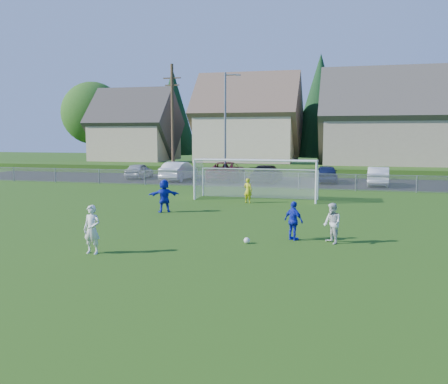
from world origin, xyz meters
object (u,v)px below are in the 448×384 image
(car_b, at_px, (179,171))
(soccer_goal, at_px, (257,173))
(car_e, at_px, (326,174))
(player_white_b, at_px, (332,223))
(player_blue_b, at_px, (164,196))
(car_f, at_px, (378,176))
(player_blue_a, at_px, (294,221))
(car_c, at_px, (226,171))
(car_d, at_px, (267,174))
(player_white_a, at_px, (92,229))
(car_a, at_px, (139,171))
(soccer_ball, at_px, (247,240))
(goalkeeper, at_px, (248,190))

(car_b, relative_size, soccer_goal, 0.66)
(car_b, relative_size, car_e, 1.14)
(player_white_b, relative_size, player_blue_b, 0.88)
(car_f, xyz_separation_m, soccer_goal, (-7.76, -10.16, 0.90))
(player_blue_a, relative_size, car_c, 0.25)
(car_d, bearing_deg, player_blue_b, 83.03)
(player_white_a, relative_size, player_blue_b, 0.97)
(player_white_b, bearing_deg, car_c, 172.59)
(car_c, bearing_deg, car_a, -5.72)
(player_white_b, xyz_separation_m, car_b, (-13.50, 21.19, 0.07))
(car_e, bearing_deg, soccer_ball, 80.69)
(car_b, distance_m, car_e, 12.49)
(soccer_ball, bearing_deg, player_white_b, 14.39)
(player_blue_b, xyz_separation_m, car_e, (7.45, 17.41, -0.11))
(player_white_b, relative_size, car_b, 0.30)
(player_white_a, xyz_separation_m, car_b, (-5.79, 24.69, -0.01))
(car_e, bearing_deg, goalkeeper, 68.62)
(car_c, bearing_deg, player_white_a, 88.99)
(player_white_b, distance_m, player_blue_b, 9.92)
(player_white_b, bearing_deg, car_f, 141.40)
(player_white_a, xyz_separation_m, car_a, (-9.97, 25.65, -0.13))
(player_white_b, bearing_deg, goalkeeper, 177.48)
(player_white_b, height_order, car_b, car_b)
(player_white_a, bearing_deg, player_white_b, 27.40)
(car_b, bearing_deg, car_c, -165.06)
(player_white_b, bearing_deg, player_blue_b, -151.51)
(goalkeeper, height_order, soccer_goal, soccer_goal)
(player_blue_b, xyz_separation_m, car_b, (-4.97, 16.11, -0.03))
(car_a, xyz_separation_m, car_c, (8.18, -0.10, 0.13))
(car_c, bearing_deg, car_e, 178.03)
(goalkeeper, distance_m, soccer_goal, 1.86)
(soccer_ball, relative_size, player_blue_b, 0.13)
(car_e, bearing_deg, car_a, -3.39)
(car_d, distance_m, car_e, 4.93)
(player_white_a, height_order, player_white_b, player_white_a)
(car_e, bearing_deg, car_d, 8.58)
(player_blue_a, relative_size, car_e, 0.34)
(car_c, height_order, car_d, car_c)
(car_b, bearing_deg, player_white_a, 106.09)
(player_blue_b, distance_m, car_f, 19.75)
(player_white_b, relative_size, goalkeeper, 1.03)
(player_white_a, relative_size, car_b, 0.33)
(goalkeeper, bearing_deg, car_e, -89.44)
(car_a, bearing_deg, player_white_a, 107.11)
(player_blue_b, bearing_deg, car_f, -154.35)
(goalkeeper, relative_size, car_c, 0.25)
(car_b, xyz_separation_m, car_c, (4.00, 0.85, 0.00))
(player_blue_a, height_order, soccer_goal, soccer_goal)
(goalkeeper, bearing_deg, car_b, -36.98)
(player_white_a, height_order, car_c, player_white_a)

